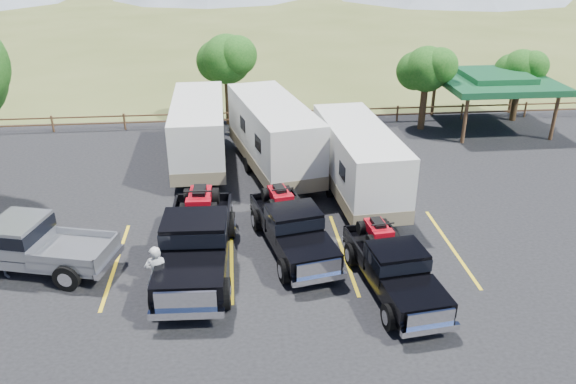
{
  "coord_description": "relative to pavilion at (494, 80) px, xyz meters",
  "views": [
    {
      "loc": [
        -1.66,
        -13.02,
        10.63
      ],
      "look_at": [
        0.2,
        5.93,
        1.6
      ],
      "focal_mm": 35.0,
      "sensor_mm": 36.0,
      "label": 1
    }
  ],
  "objects": [
    {
      "name": "ground",
      "position": [
        -13.0,
        -17.0,
        -2.79
      ],
      "size": [
        320.0,
        320.0,
        0.0
      ],
      "primitive_type": "plane",
      "color": "#4A5524",
      "rests_on": "ground"
    },
    {
      "name": "asphalt_lot",
      "position": [
        -13.0,
        -14.0,
        -2.77
      ],
      "size": [
        44.0,
        34.0,
        0.04
      ],
      "primitive_type": "cube",
      "color": "black",
      "rests_on": "ground"
    },
    {
      "name": "stall_lines",
      "position": [
        -13.0,
        -13.0,
        -2.74
      ],
      "size": [
        12.12,
        5.5,
        0.01
      ],
      "color": "gold",
      "rests_on": "asphalt_lot"
    },
    {
      "name": "tree_ne_a",
      "position": [
        -4.03,
        0.01,
        0.69
      ],
      "size": [
        3.11,
        2.92,
        4.76
      ],
      "color": "#322213",
      "rests_on": "ground"
    },
    {
      "name": "tree_ne_b",
      "position": [
        1.98,
        1.01,
        0.34
      ],
      "size": [
        2.77,
        2.59,
        4.27
      ],
      "color": "#322213",
      "rests_on": "ground"
    },
    {
      "name": "tree_north",
      "position": [
        -15.03,
        2.02,
        1.05
      ],
      "size": [
        3.46,
        3.24,
        5.25
      ],
      "color": "#322213",
      "rests_on": "ground"
    },
    {
      "name": "rail_fence",
      "position": [
        -11.0,
        1.5,
        -2.18
      ],
      "size": [
        36.12,
        0.12,
        1.0
      ],
      "color": "brown",
      "rests_on": "ground"
    },
    {
      "name": "pavilion",
      "position": [
        0.0,
        0.0,
        0.0
      ],
      "size": [
        6.2,
        6.2,
        3.22
      ],
      "color": "brown",
      "rests_on": "ground"
    },
    {
      "name": "rig_left",
      "position": [
        -16.13,
        -13.47,
        -1.66
      ],
      "size": [
        2.62,
        6.87,
        2.27
      ],
      "rotation": [
        0.0,
        0.0,
        -0.04
      ],
      "color": "black",
      "rests_on": "asphalt_lot"
    },
    {
      "name": "rig_center",
      "position": [
        -12.81,
        -12.56,
        -1.83
      ],
      "size": [
        2.91,
        5.94,
        1.9
      ],
      "rotation": [
        0.0,
        0.0,
        0.2
      ],
      "color": "black",
      "rests_on": "asphalt_lot"
    },
    {
      "name": "rig_right",
      "position": [
        -9.87,
        -15.36,
        -1.87
      ],
      "size": [
        2.43,
        5.61,
        1.81
      ],
      "rotation": [
        0.0,
        0.0,
        0.12
      ],
      "color": "black",
      "rests_on": "asphalt_lot"
    },
    {
      "name": "trailer_left",
      "position": [
        -16.42,
        -4.27,
        -1.07
      ],
      "size": [
        2.53,
        9.2,
        3.2
      ],
      "rotation": [
        0.0,
        0.0,
        0.02
      ],
      "color": "silver",
      "rests_on": "asphalt_lot"
    },
    {
      "name": "trailer_center",
      "position": [
        -12.94,
        -5.43,
        -0.98
      ],
      "size": [
        4.12,
        9.74,
        3.38
      ],
      "rotation": [
        0.0,
        0.0,
        0.21
      ],
      "color": "silver",
      "rests_on": "asphalt_lot"
    },
    {
      "name": "trailer_right",
      "position": [
        -9.62,
        -8.65,
        -1.1
      ],
      "size": [
        2.84,
        9.08,
        3.14
      ],
      "rotation": [
        0.0,
        0.0,
        0.07
      ],
      "color": "silver",
      "rests_on": "asphalt_lot"
    },
    {
      "name": "pickup_silver",
      "position": [
        -21.85,
        -12.99,
        -1.79
      ],
      "size": [
        6.42,
        3.45,
        1.84
      ],
      "rotation": [
        0.0,
        0.0,
        -1.83
      ],
      "color": "gray",
      "rests_on": "asphalt_lot"
    },
    {
      "name": "person_a",
      "position": [
        -17.24,
        -15.3,
        -1.77
      ],
      "size": [
        0.77,
        0.55,
        1.95
      ],
      "primitive_type": "imported",
      "rotation": [
        0.0,
        0.0,
        3.27
      ],
      "color": "silver",
      "rests_on": "asphalt_lot"
    }
  ]
}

